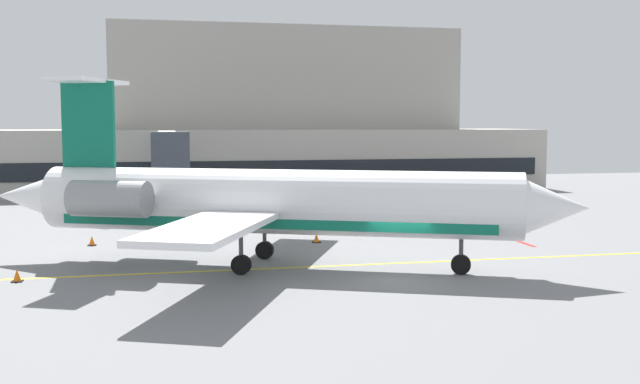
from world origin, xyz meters
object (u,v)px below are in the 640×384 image
(fuel_tank, at_px, (396,185))
(baggage_tug, at_px, (93,200))
(pushback_tractor, at_px, (114,211))
(belt_loader, at_px, (170,200))
(regional_jet, at_px, (265,202))

(fuel_tank, bearing_deg, baggage_tug, -172.44)
(pushback_tractor, distance_m, belt_loader, 6.61)
(baggage_tug, relative_size, pushback_tractor, 0.86)
(regional_jet, distance_m, baggage_tug, 26.06)
(regional_jet, bearing_deg, baggage_tug, 112.29)
(belt_loader, relative_size, fuel_tank, 0.52)
(baggage_tug, xyz_separation_m, pushback_tractor, (1.94, -6.99, -0.07))
(belt_loader, bearing_deg, pushback_tractor, -125.53)
(pushback_tractor, xyz_separation_m, belt_loader, (3.84, 5.38, 0.09))
(baggage_tug, distance_m, belt_loader, 6.00)
(regional_jet, xyz_separation_m, pushback_tractor, (-7.91, 17.04, -2.18))
(baggage_tug, bearing_deg, fuel_tank, 7.56)
(pushback_tractor, bearing_deg, baggage_tug, 105.51)
(belt_loader, bearing_deg, baggage_tug, 164.42)
(baggage_tug, bearing_deg, pushback_tractor, -74.49)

